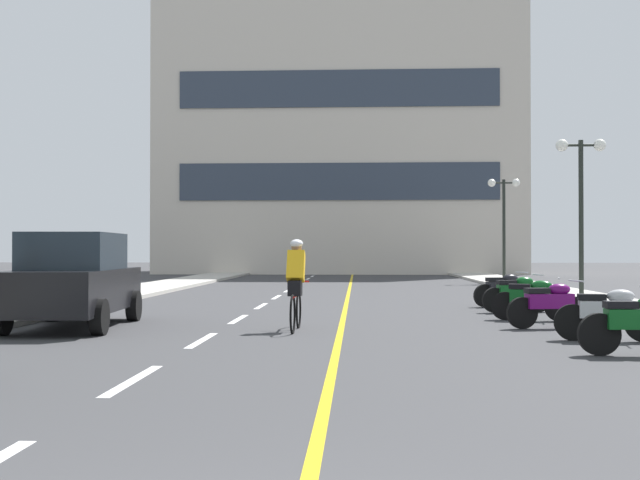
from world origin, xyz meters
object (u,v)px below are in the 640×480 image
object	(u,v)px
parked_car_near	(74,280)
motorcycle_3	(609,312)
motorcycle_5	(532,298)
motorcycle_7	(504,289)
street_lamp_mid	(581,180)
motorcycle_4	(550,304)
street_lamp_far	(504,205)
motorcycle_6	(517,293)
cyclist_rider	(296,283)
motorcycle_2	(640,322)

from	to	relation	value
parked_car_near	motorcycle_3	world-z (taller)	parked_car_near
motorcycle_5	motorcycle_7	xyz separation A→B (m)	(0.16, 4.13, 0.00)
street_lamp_mid	parked_car_near	size ratio (longest dim) A/B	1.08
motorcycle_5	motorcycle_4	bearing A→B (deg)	-90.94
street_lamp_far	motorcycle_6	bearing A→B (deg)	-99.39
parked_car_near	motorcycle_5	xyz separation A→B (m)	(9.13, 1.92, -0.44)
street_lamp_mid	motorcycle_6	xyz separation A→B (m)	(-2.78, -4.54, -3.09)
motorcycle_7	cyclist_rider	size ratio (longest dim) A/B	0.93
street_lamp_far	motorcycle_6	world-z (taller)	street_lamp_far
motorcycle_6	parked_car_near	bearing A→B (deg)	-156.08
street_lamp_far	motorcycle_6	xyz separation A→B (m)	(-2.87, -17.36, -3.07)
street_lamp_far	parked_car_near	world-z (taller)	street_lamp_far
motorcycle_3	motorcycle_7	xyz separation A→B (m)	(-0.24, 7.92, 0.00)
motorcycle_3	street_lamp_mid	bearing A→B (deg)	76.69
cyclist_rider	street_lamp_far	bearing A→B (deg)	70.32
motorcycle_5	motorcycle_6	world-z (taller)	same
street_lamp_mid	parked_car_near	xyz separation A→B (m)	(-12.02, -8.64, -2.64)
motorcycle_5	motorcycle_6	distance (m)	2.18
street_lamp_mid	motorcycle_3	distance (m)	11.22
parked_car_near	motorcycle_3	distance (m)	9.73
parked_car_near	cyclist_rider	distance (m)	4.32
street_lamp_mid	motorcycle_2	xyz separation A→B (m)	(-2.61, -12.27, -3.09)
street_lamp_mid	motorcycle_4	world-z (taller)	street_lamp_mid
motorcycle_3	parked_car_near	bearing A→B (deg)	168.96
parked_car_near	cyclist_rider	bearing A→B (deg)	-4.93
motorcycle_7	cyclist_rider	distance (m)	8.15
parked_car_near	motorcycle_2	world-z (taller)	parked_car_near
street_lamp_far	motorcycle_6	size ratio (longest dim) A/B	2.74
motorcycle_4	motorcycle_6	xyz separation A→B (m)	(0.14, 3.83, 0.00)
motorcycle_5	street_lamp_mid	bearing A→B (deg)	66.72
street_lamp_mid	motorcycle_7	xyz separation A→B (m)	(-2.73, -2.58, -3.09)
motorcycle_7	motorcycle_2	bearing A→B (deg)	-89.29
street_lamp_mid	parked_car_near	distance (m)	15.04
street_lamp_far	motorcycle_4	size ratio (longest dim) A/B	2.74
motorcycle_6	motorcycle_2	bearing A→B (deg)	-88.74
parked_car_near	cyclist_rider	xyz separation A→B (m)	(4.31, -0.37, -0.03)
motorcycle_4	parked_car_near	bearing A→B (deg)	-178.33
motorcycle_3	motorcycle_5	size ratio (longest dim) A/B	1.01
motorcycle_7	motorcycle_5	bearing A→B (deg)	-92.23
street_lamp_mid	street_lamp_far	size ratio (longest dim) A/B	1.00
motorcycle_6	cyclist_rider	bearing A→B (deg)	-137.83
cyclist_rider	motorcycle_5	bearing A→B (deg)	25.41
motorcycle_4	cyclist_rider	world-z (taller)	cyclist_rider
street_lamp_mid	motorcycle_7	bearing A→B (deg)	-136.58
street_lamp_far	motorcycle_7	xyz separation A→B (m)	(-2.82, -15.41, -3.07)
motorcycle_4	motorcycle_3	bearing A→B (deg)	-78.50
motorcycle_4	motorcycle_5	bearing A→B (deg)	89.06
street_lamp_mid	cyclist_rider	size ratio (longest dim) A/B	2.62
motorcycle_2	motorcycle_6	size ratio (longest dim) A/B	1.01
motorcycle_7	street_lamp_far	bearing A→B (deg)	79.62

